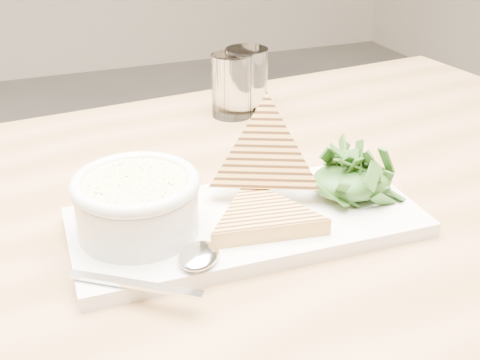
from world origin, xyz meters
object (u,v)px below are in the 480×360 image
object	(u,v)px
platter	(247,222)
glass_near	(232,86)
table_top	(263,217)
soup_bowl	(138,210)
glass_far	(247,80)

from	to	relation	value
platter	glass_near	size ratio (longest dim) A/B	3.82
platter	table_top	bearing A→B (deg)	49.36
soup_bowl	glass_far	world-z (taller)	glass_far
table_top	glass_near	distance (m)	0.29
soup_bowl	glass_far	size ratio (longest dim) A/B	1.21
soup_bowl	platter	bearing A→B (deg)	-6.26
table_top	soup_bowl	xyz separation A→B (m)	(-0.16, -0.03, 0.06)
soup_bowl	glass_near	distance (m)	0.38
glass_near	glass_far	distance (m)	0.03
table_top	glass_far	distance (m)	0.31
soup_bowl	table_top	bearing A→B (deg)	12.56
glass_near	table_top	bearing A→B (deg)	-103.46
table_top	platter	size ratio (longest dim) A/B	3.21
glass_near	glass_far	xyz separation A→B (m)	(0.03, 0.01, 0.00)
table_top	glass_near	xyz separation A→B (m)	(0.07, 0.28, 0.07)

